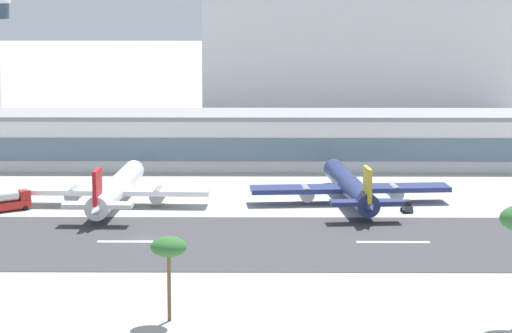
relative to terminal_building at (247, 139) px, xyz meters
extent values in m
plane|color=#A8A8A3|center=(-15.65, -78.06, -6.26)|extent=(1400.00, 1400.00, 0.00)
cube|color=#38383A|center=(-15.65, -80.05, -6.22)|extent=(800.00, 39.58, 0.08)
cube|color=white|center=(-17.26, -80.05, -6.18)|extent=(12.00, 1.20, 0.01)
cube|color=white|center=(25.37, -80.05, -6.18)|extent=(12.00, 1.20, 0.01)
cube|color=silver|center=(0.00, 0.06, -0.50)|extent=(171.59, 20.46, 11.52)
cube|color=slate|center=(0.00, -10.32, -1.08)|extent=(166.44, 0.30, 5.18)
cube|color=gray|center=(0.00, 0.06, 5.76)|extent=(173.30, 20.66, 1.00)
cube|color=#BCBCC1|center=(34.29, 113.36, 15.78)|extent=(100.24, 35.18, 44.10)
cylinder|color=white|center=(-24.22, -48.03, -3.00)|extent=(5.90, 42.30, 4.22)
sphere|color=white|center=(-23.37, -26.96, -3.00)|extent=(4.01, 4.01, 4.01)
cone|color=white|center=(-25.06, -69.09, -3.00)|extent=(4.10, 7.74, 3.79)
cube|color=white|center=(-24.25, -48.87, -3.42)|extent=(36.39, 7.77, 0.93)
cylinder|color=gray|center=(-16.12, -49.20, -4.16)|extent=(2.98, 6.01, 2.74)
cylinder|color=gray|center=(-32.38, -48.55, -4.16)|extent=(2.98, 6.01, 2.74)
cube|color=white|center=(-24.99, -67.41, -2.57)|extent=(12.43, 3.97, 0.74)
cube|color=red|center=(-24.99, -67.41, 0.38)|extent=(0.90, 5.71, 6.75)
cylinder|color=black|center=(-24.30, -50.14, -5.68)|extent=(0.76, 0.76, 1.16)
cylinder|color=navy|center=(20.78, -45.26, -3.01)|extent=(7.87, 42.16, 4.20)
sphere|color=navy|center=(18.94, -24.36, -3.01)|extent=(3.99, 3.99, 3.99)
cone|color=navy|center=(22.63, -66.15, -3.01)|extent=(4.43, 7.86, 3.78)
cube|color=navy|center=(20.86, -46.09, -3.43)|extent=(39.05, 9.67, 0.92)
cylinder|color=gray|center=(29.52, -45.33, -4.17)|extent=(3.23, 6.09, 2.73)
cylinder|color=gray|center=(12.19, -46.86, -4.17)|extent=(3.23, 6.09, 2.73)
cube|color=navy|center=(22.48, -64.48, -2.59)|extent=(13.39, 4.60, 0.74)
cube|color=gold|center=(22.48, -64.48, 0.34)|extent=(1.17, 5.70, 6.71)
cylinder|color=black|center=(20.97, -47.35, -5.69)|extent=(0.76, 0.76, 1.15)
cube|color=#B2231E|center=(-43.77, -54.77, -5.11)|extent=(8.26, 7.35, 1.40)
cylinder|color=silver|center=(-44.57, -55.41, -3.36)|extent=(5.82, 5.26, 2.10)
cube|color=#B2231E|center=(-41.25, -52.75, -3.51)|extent=(3.09, 3.14, 1.80)
cylinder|color=black|center=(-40.64, -53.92, -5.81)|extent=(0.88, 0.78, 0.90)
cylinder|color=black|center=(-42.27, -51.90, -5.81)|extent=(0.88, 0.78, 0.90)
cube|color=#2D3338|center=(30.79, -54.84, -5.46)|extent=(1.92, 3.35, 1.00)
cube|color=black|center=(30.79, -54.84, -4.51)|extent=(1.47, 2.04, 0.90)
cylinder|color=black|center=(31.47, -53.65, -5.96)|extent=(0.34, 0.63, 0.60)
cylinder|color=black|center=(29.88, -53.81, -5.96)|extent=(0.34, 0.63, 0.60)
cylinder|color=black|center=(31.70, -55.87, -5.96)|extent=(0.34, 0.63, 0.60)
cylinder|color=black|center=(30.11, -56.04, -5.96)|extent=(0.34, 0.63, 0.60)
cylinder|color=brown|center=(-7.63, -123.73, -1.50)|extent=(0.48, 0.48, 9.54)
ellipsoid|color=#2D602D|center=(-7.63, -123.73, 3.27)|extent=(4.54, 4.54, 2.50)
camera|label=1|loc=(4.34, -258.22, 35.04)|focal=78.04mm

